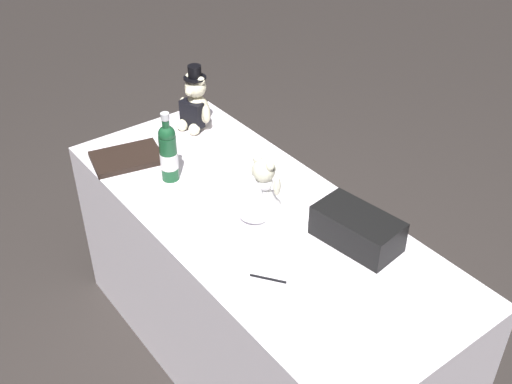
{
  "coord_description": "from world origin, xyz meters",
  "views": [
    {
      "loc": [
        1.42,
        -1.08,
        2.16
      ],
      "look_at": [
        0.0,
        0.0,
        0.89
      ],
      "focal_mm": 43.57,
      "sensor_mm": 36.0,
      "label": 1
    }
  ],
  "objects": [
    {
      "name": "reception_table",
      "position": [
        0.0,
        0.0,
        0.39
      ],
      "size": [
        1.7,
        0.71,
        0.79
      ],
      "primitive_type": "cube",
      "color": "white",
      "rests_on": "ground_plane"
    },
    {
      "name": "signing_pen",
      "position": [
        0.3,
        -0.17,
        0.79
      ],
      "size": [
        0.11,
        0.08,
        0.01
      ],
      "color": "black",
      "rests_on": "reception_table"
    },
    {
      "name": "teddy_bear_bride",
      "position": [
        0.0,
        0.02,
        0.88
      ],
      "size": [
        0.16,
        0.2,
        0.23
      ],
      "color": "white",
      "rests_on": "reception_table"
    },
    {
      "name": "ground_plane",
      "position": [
        0.0,
        0.0,
        0.0
      ],
      "size": [
        12.0,
        12.0,
        0.0
      ],
      "primitive_type": "plane",
      "color": "#2D2826"
    },
    {
      "name": "champagne_bottle",
      "position": [
        -0.39,
        -0.13,
        0.91
      ],
      "size": [
        0.07,
        0.07,
        0.29
      ],
      "color": "#174B29",
      "rests_on": "reception_table"
    },
    {
      "name": "teddy_bear_groom",
      "position": [
        -0.67,
        0.17,
        0.9
      ],
      "size": [
        0.16,
        0.15,
        0.29
      ],
      "color": "beige",
      "rests_on": "reception_table"
    },
    {
      "name": "guestbook",
      "position": [
        -0.61,
        -0.2,
        0.8
      ],
      "size": [
        0.25,
        0.31,
        0.02
      ],
      "primitive_type": "cube",
      "rotation": [
        0.0,
        0.0,
        -0.22
      ],
      "color": "black",
      "rests_on": "reception_table"
    },
    {
      "name": "gift_case_black",
      "position": [
        0.33,
        0.18,
        0.85
      ],
      "size": [
        0.31,
        0.2,
        0.12
      ],
      "color": "black",
      "rests_on": "reception_table"
    }
  ]
}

